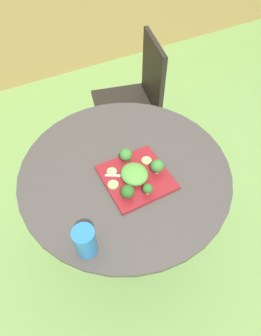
# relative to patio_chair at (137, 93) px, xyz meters

# --- Properties ---
(ground_plane) EXTENTS (12.00, 12.00, 0.00)m
(ground_plane) POSITION_rel_patio_chair_xyz_m (-0.48, -0.75, -0.53)
(ground_plane) COLOR #70994C
(bamboo_fence) EXTENTS (8.00, 0.08, 1.40)m
(bamboo_fence) POSITION_rel_patio_chair_xyz_m (-0.48, 1.36, 0.18)
(bamboo_fence) COLOR #9E7F47
(bamboo_fence) RESTS_ON ground_plane
(patio_table) EXTENTS (0.97, 0.97, 0.75)m
(patio_table) POSITION_rel_patio_chair_xyz_m (-0.48, -0.75, -0.02)
(patio_table) COLOR #423D38
(patio_table) RESTS_ON ground_plane
(patio_chair) EXTENTS (0.53, 0.53, 0.90)m
(patio_chair) POSITION_rel_patio_chair_xyz_m (0.00, 0.00, 0.00)
(patio_chair) COLOR black
(patio_chair) RESTS_ON ground_plane
(salad_plate) EXTENTS (0.28, 0.28, 0.01)m
(salad_plate) POSITION_rel_patio_chair_xyz_m (-0.46, -0.82, 0.24)
(salad_plate) COLOR maroon
(salad_plate) RESTS_ON patio_table
(drinking_glass) EXTENTS (0.08, 0.08, 0.14)m
(drinking_glass) POSITION_rel_patio_chair_xyz_m (-0.78, -1.03, 0.29)
(drinking_glass) COLOR #236BA8
(drinking_glass) RESTS_ON patio_table
(fork) EXTENTS (0.14, 0.09, 0.00)m
(fork) POSITION_rel_patio_chair_xyz_m (-0.50, -0.80, 0.24)
(fork) COLOR silver
(fork) RESTS_ON salad_plate
(lettuce_mound) EXTENTS (0.12, 0.13, 0.05)m
(lettuce_mound) POSITION_rel_patio_chair_xyz_m (-0.47, -0.82, 0.27)
(lettuce_mound) COLOR #519338
(lettuce_mound) RESTS_ON salad_plate
(broccoli_floret_0) EXTENTS (0.06, 0.06, 0.07)m
(broccoli_floret_0) POSITION_rel_patio_chair_xyz_m (-0.37, -0.84, 0.28)
(broccoli_floret_0) COLOR #99B770
(broccoli_floret_0) RESTS_ON salad_plate
(broccoli_floret_1) EXTENTS (0.06, 0.06, 0.07)m
(broccoli_floret_1) POSITION_rel_patio_chair_xyz_m (-0.46, -0.71, 0.28)
(broccoli_floret_1) COLOR #99B770
(broccoli_floret_1) RESTS_ON salad_plate
(broccoli_floret_2) EXTENTS (0.06, 0.06, 0.06)m
(broccoli_floret_2) POSITION_rel_patio_chair_xyz_m (-0.55, -0.90, 0.28)
(broccoli_floret_2) COLOR #99B770
(broccoli_floret_2) RESTS_ON salad_plate
(broccoli_floret_3) EXTENTS (0.04, 0.04, 0.06)m
(broccoli_floret_3) POSITION_rel_patio_chair_xyz_m (-0.46, -0.92, 0.28)
(broccoli_floret_3) COLOR #99B770
(broccoli_floret_3) RESTS_ON salad_plate
(cucumber_slice_0) EXTENTS (0.05, 0.05, 0.01)m
(cucumber_slice_0) POSITION_rel_patio_chair_xyz_m (-0.38, -0.77, 0.25)
(cucumber_slice_0) COLOR #8EB766
(cucumber_slice_0) RESTS_ON salad_plate
(cucumber_slice_1) EXTENTS (0.05, 0.05, 0.01)m
(cucumber_slice_1) POSITION_rel_patio_chair_xyz_m (-0.57, -0.82, 0.25)
(cucumber_slice_1) COLOR #8EB766
(cucumber_slice_1) RESTS_ON salad_plate
(cucumber_slice_2) EXTENTS (0.04, 0.04, 0.01)m
(cucumber_slice_2) POSITION_rel_patio_chair_xyz_m (-0.55, -0.75, 0.25)
(cucumber_slice_2) COLOR #8EB766
(cucumber_slice_2) RESTS_ON salad_plate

